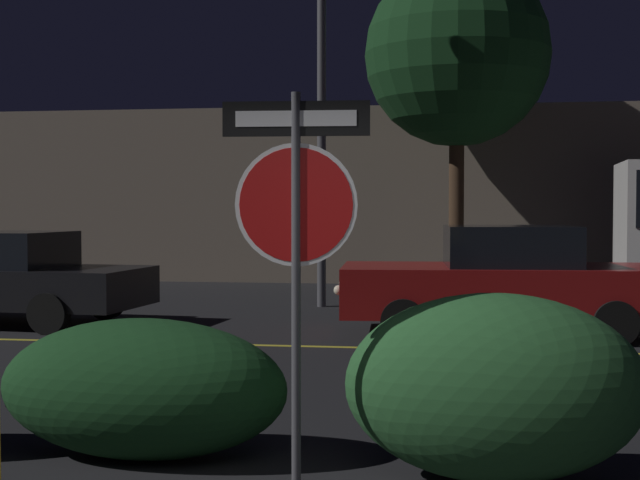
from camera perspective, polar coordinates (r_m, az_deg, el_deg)
name	(u,v)px	position (r m, az deg, el deg)	size (l,w,h in m)	color
road_center_stripe	(419,349)	(11.54, 6.34, -6.93)	(43.78, 0.12, 0.01)	gold
stop_sign	(296,210)	(5.62, -1.55, 1.93)	(0.93, 0.08, 2.53)	#4C4C51
hedge_bush_2	(143,388)	(6.60, -11.28, -9.30)	(2.11, 1.05, 1.01)	#19421E
hedge_bush_3	(494,388)	(6.02, 11.09, -9.25)	(1.97, 0.94, 1.25)	#285B2D
passing_car_3	(502,281)	(12.90, 11.57, -2.61)	(4.65, 2.26, 1.55)	maroon
street_lamp	(322,27)	(16.59, 0.10, 13.50)	(0.55, 0.55, 7.16)	#4C4C51
tree_0	(457,55)	(19.44, 8.77, 11.64)	(3.92, 3.92, 7.03)	#422D1E
building_backdrop	(537,196)	(23.68, 13.70, 2.75)	(37.23, 4.99, 4.24)	#7A6B5B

